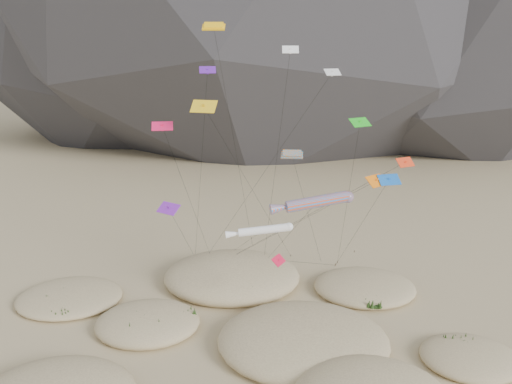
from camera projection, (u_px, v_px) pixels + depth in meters
ground at (261, 373)px, 44.46m from camera, size 500.00×500.00×0.00m
dunes at (244, 332)px, 49.37m from camera, size 51.48×37.97×4.04m
dune_grass at (254, 346)px, 46.90m from camera, size 44.03×26.59×1.48m
kite_stakes at (274, 261)px, 66.82m from camera, size 22.19×5.52×0.30m
rainbow_tube_kite at (314, 202)px, 49.08m from camera, size 9.27×14.62×14.12m
white_tube_kite at (261, 230)px, 51.55m from camera, size 7.89×16.31×10.31m
orange_parafoil at (215, 32)px, 48.98m from camera, size 4.72×16.15×30.17m
multi_parafoil at (292, 156)px, 54.45m from camera, size 6.04×8.86×17.00m
delta_kites at (285, 152)px, 49.94m from camera, size 25.91×18.54×27.90m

